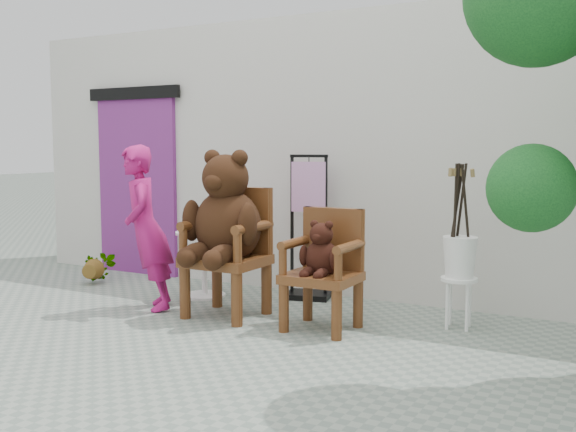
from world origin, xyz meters
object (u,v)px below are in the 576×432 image
object	(u,v)px
chair_small	(324,260)
stool_bucket	(459,256)
chair_big	(226,224)
person	(147,229)
display_stand	(309,243)
cafe_table	(204,256)

from	to	relation	value
chair_small	stool_bucket	xyz separation A→B (m)	(1.03, 0.58, 0.04)
chair_big	chair_small	world-z (taller)	chair_big
chair_small	person	distance (m)	1.84
person	stool_bucket	distance (m)	2.96
display_stand	stool_bucket	xyz separation A→B (m)	(1.70, -0.41, 0.06)
chair_big	display_stand	size ratio (longest dim) A/B	1.04
cafe_table	display_stand	world-z (taller)	display_stand
person	display_stand	size ratio (longest dim) A/B	1.06
chair_big	stool_bucket	world-z (taller)	chair_big
chair_small	stool_bucket	distance (m)	1.18
person	cafe_table	world-z (taller)	person
display_stand	stool_bucket	distance (m)	1.75
chair_small	stool_bucket	size ratio (longest dim) A/B	0.72
chair_big	display_stand	bearing A→B (deg)	72.12
cafe_table	stool_bucket	xyz separation A→B (m)	(2.69, 0.07, 0.20)
chair_small	person	size ratio (longest dim) A/B	0.66
chair_big	stool_bucket	size ratio (longest dim) A/B	1.08
chair_small	cafe_table	xyz separation A→B (m)	(-1.65, 0.50, -0.17)
person	chair_big	bearing A→B (deg)	60.73
display_stand	stool_bucket	size ratio (longest dim) A/B	1.04
chair_big	person	distance (m)	0.84
display_stand	chair_big	bearing A→B (deg)	-123.02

